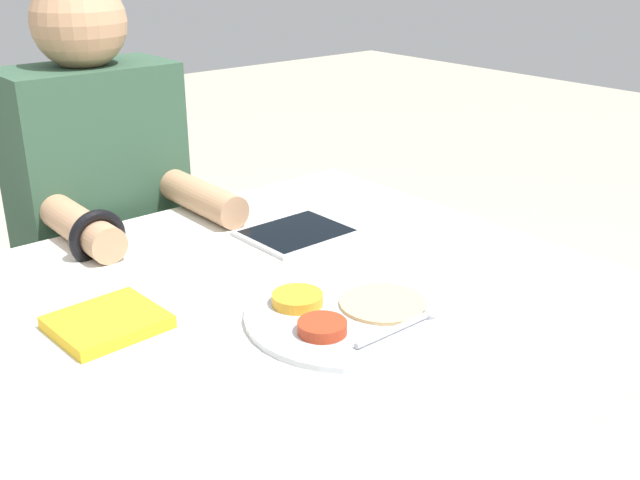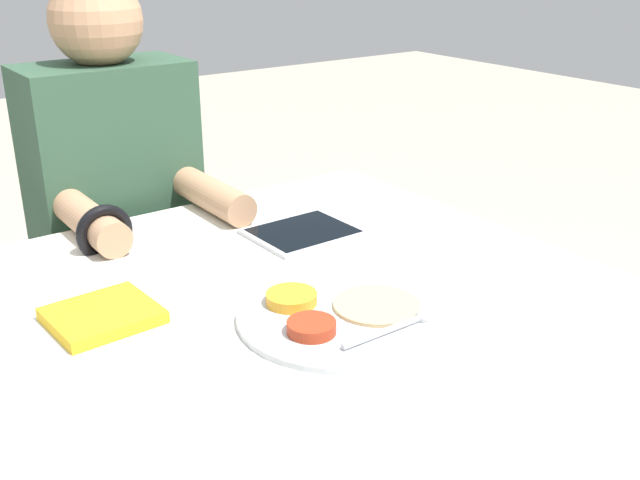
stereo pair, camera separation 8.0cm
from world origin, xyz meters
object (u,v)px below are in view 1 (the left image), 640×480
object	(u,v)px
tablet_device	(297,233)
person_diner	(109,273)
red_notebook	(107,323)
thali_tray	(347,314)

from	to	relation	value
tablet_device	person_diner	bearing A→B (deg)	115.77
red_notebook	tablet_device	distance (m)	0.47
red_notebook	person_diner	xyz separation A→B (m)	(0.24, 0.55, -0.18)
thali_tray	red_notebook	distance (m)	0.36
thali_tray	red_notebook	bearing A→B (deg)	144.94
thali_tray	tablet_device	distance (m)	0.36
red_notebook	person_diner	bearing A→B (deg)	66.14
thali_tray	person_diner	size ratio (longest dim) A/B	0.26
person_diner	thali_tray	bearing A→B (deg)	-85.96
red_notebook	thali_tray	bearing A→B (deg)	-35.06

